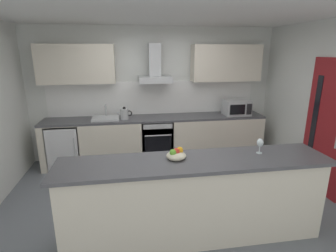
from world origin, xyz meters
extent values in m
cube|color=slate|center=(0.00, 0.00, -0.01)|extent=(5.84, 4.80, 0.02)
cube|color=white|center=(0.00, 0.00, 2.61)|extent=(5.84, 4.80, 0.02)
cube|color=silver|center=(0.00, 1.96, 1.30)|extent=(5.84, 0.12, 2.60)
cube|color=silver|center=(2.48, 0.00, 1.30)|extent=(0.12, 4.80, 2.60)
cube|color=white|center=(0.00, 1.89, 1.23)|extent=(4.12, 0.02, 0.66)
cube|color=beige|center=(0.00, 1.58, 0.43)|extent=(4.26, 0.60, 0.86)
cube|color=#4C4C51|center=(0.00, 1.58, 0.88)|extent=(4.26, 0.60, 0.04)
cube|color=beige|center=(0.17, -0.76, 0.47)|extent=(2.93, 0.52, 0.95)
cube|color=#4C4C51|center=(0.17, -0.76, 0.97)|extent=(3.03, 0.64, 0.04)
cube|color=beige|center=(-1.42, 1.73, 1.91)|extent=(1.36, 0.32, 0.70)
cube|color=beige|center=(1.42, 1.73, 1.91)|extent=(1.36, 0.32, 0.70)
cube|color=maroon|center=(2.41, 0.03, 1.02)|extent=(0.04, 0.85, 2.05)
cube|color=black|center=(2.38, 0.27, 1.13)|extent=(0.01, 0.11, 1.31)
cube|color=slate|center=(0.00, 1.56, 0.46)|extent=(0.60, 0.56, 0.80)
cube|color=black|center=(0.00, 1.27, 0.40)|extent=(0.50, 0.02, 0.48)
cube|color=#B7BABC|center=(0.00, 1.27, 0.80)|extent=(0.54, 0.02, 0.09)
cylinder|color=#B7BABC|center=(0.00, 1.23, 0.64)|extent=(0.49, 0.02, 0.02)
cube|color=white|center=(-1.72, 1.56, 0.42)|extent=(0.58, 0.56, 0.85)
cube|color=silver|center=(-1.72, 1.27, 0.43)|extent=(0.55, 0.02, 0.80)
cylinder|color=#B7BABC|center=(-1.50, 1.25, 0.47)|extent=(0.02, 0.02, 0.38)
cube|color=#B7BABC|center=(1.62, 1.53, 1.05)|extent=(0.50, 0.36, 0.30)
cube|color=black|center=(1.56, 1.34, 1.05)|extent=(0.30, 0.02, 0.19)
cube|color=black|center=(1.80, 1.34, 1.05)|extent=(0.10, 0.01, 0.21)
cube|color=silver|center=(-0.95, 1.56, 0.92)|extent=(0.50, 0.40, 0.04)
cylinder|color=#B7BABC|center=(-0.95, 1.69, 1.03)|extent=(0.03, 0.03, 0.26)
cylinder|color=#B7BABC|center=(-0.95, 1.61, 1.15)|extent=(0.03, 0.16, 0.03)
cylinder|color=#B7BABC|center=(-0.60, 1.52, 1.00)|extent=(0.15, 0.15, 0.20)
sphere|color=black|center=(-0.60, 1.52, 1.11)|extent=(0.06, 0.06, 0.06)
cone|color=#B7BABC|center=(-0.70, 1.52, 1.04)|extent=(0.09, 0.04, 0.07)
torus|color=black|center=(-0.51, 1.52, 1.01)|extent=(0.11, 0.02, 0.11)
cube|color=#B7BABC|center=(0.00, 1.66, 1.62)|extent=(0.62, 0.45, 0.12)
cube|color=#B7BABC|center=(0.00, 1.71, 1.98)|extent=(0.22, 0.22, 0.60)
cylinder|color=silver|center=(0.96, -0.68, 0.99)|extent=(0.07, 0.07, 0.01)
cylinder|color=silver|center=(0.96, -0.68, 1.04)|extent=(0.01, 0.01, 0.09)
ellipsoid|color=silver|center=(0.96, -0.68, 1.12)|extent=(0.08, 0.08, 0.10)
ellipsoid|color=beige|center=(-0.03, -0.69, 1.02)|extent=(0.22, 0.22, 0.09)
sphere|color=#66B233|center=(-0.07, -0.71, 1.07)|extent=(0.08, 0.08, 0.08)
sphere|color=orange|center=(0.01, -0.66, 1.07)|extent=(0.08, 0.08, 0.08)
sphere|color=red|center=(-0.03, -0.69, 1.07)|extent=(0.08, 0.08, 0.08)
camera|label=1|loc=(-0.54, -3.35, 2.14)|focal=28.09mm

